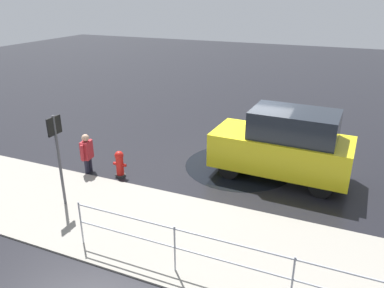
# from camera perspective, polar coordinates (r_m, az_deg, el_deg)

# --- Properties ---
(ground_plane) EXTENTS (60.00, 60.00, 0.00)m
(ground_plane) POSITION_cam_1_polar(r_m,az_deg,el_deg) (12.02, 7.76, -3.01)
(ground_plane) COLOR black
(kerb_strip) EXTENTS (24.00, 3.20, 0.04)m
(kerb_strip) POSITION_cam_1_polar(r_m,az_deg,el_deg) (8.56, -0.16, -13.98)
(kerb_strip) COLOR gray
(kerb_strip) RESTS_ON ground
(moving_hatchback) EXTENTS (3.97, 1.86, 2.06)m
(moving_hatchback) POSITION_cam_1_polar(r_m,az_deg,el_deg) (10.99, 13.85, -0.10)
(moving_hatchback) COLOR yellow
(moving_hatchback) RESTS_ON ground
(fire_hydrant) EXTENTS (0.42, 0.31, 0.80)m
(fire_hydrant) POSITION_cam_1_polar(r_m,az_deg,el_deg) (11.17, -10.96, -3.00)
(fire_hydrant) COLOR red
(fire_hydrant) RESTS_ON ground
(pedestrian) EXTENTS (0.29, 0.57, 1.22)m
(pedestrian) POSITION_cam_1_polar(r_m,az_deg,el_deg) (11.54, -15.73, -1.08)
(pedestrian) COLOR #B2262D
(pedestrian) RESTS_ON ground
(metal_railing) EXTENTS (8.83, 0.04, 1.05)m
(metal_railing) POSITION_cam_1_polar(r_m,az_deg,el_deg) (6.81, 15.20, -18.38)
(metal_railing) COLOR #B7BABF
(metal_railing) RESTS_ON ground
(sign_post) EXTENTS (0.07, 0.44, 2.40)m
(sign_post) POSITION_cam_1_polar(r_m,az_deg,el_deg) (9.58, -19.82, -0.61)
(sign_post) COLOR #4C4C51
(sign_post) RESTS_ON ground
(puddle_patch) EXTENTS (3.38, 3.38, 0.01)m
(puddle_patch) POSITION_cam_1_polar(r_m,az_deg,el_deg) (11.86, 7.18, -3.33)
(puddle_patch) COLOR black
(puddle_patch) RESTS_ON ground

